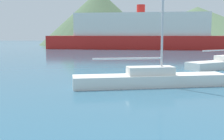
# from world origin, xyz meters

# --- Properties ---
(sailboat_inner) EXTENTS (8.38, 4.18, 11.36)m
(sailboat_inner) POSITION_xyz_m (1.21, 16.74, 0.49)
(sailboat_inner) COLOR white
(sailboat_inner) RESTS_ON ground_plane
(ferry_distant) EXTENTS (36.38, 7.97, 8.46)m
(ferry_distant) POSITION_xyz_m (-2.63, 56.46, 3.01)
(ferry_distant) COLOR red
(ferry_distant) RESTS_ON ground_plane
(hill_west) EXTENTS (32.62, 32.62, 14.83)m
(hill_west) POSITION_xyz_m (-15.92, 78.14, 7.42)
(hill_west) COLOR #4C6647
(hill_west) RESTS_ON ground_plane
(hill_central) EXTENTS (53.23, 53.23, 11.07)m
(hill_central) POSITION_xyz_m (11.63, 91.00, 5.53)
(hill_central) COLOR #4C6647
(hill_central) RESTS_ON ground_plane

